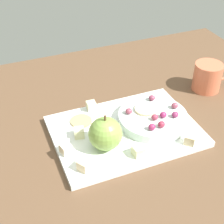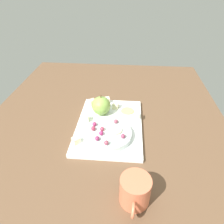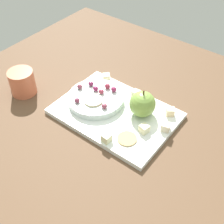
{
  "view_description": "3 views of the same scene",
  "coord_description": "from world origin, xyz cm",
  "px_view_note": "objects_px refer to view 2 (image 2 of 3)",
  "views": [
    {
      "loc": [
        -22.46,
        -53.4,
        56.01
      ],
      "look_at": [
        1.13,
        4.22,
        8.88
      ],
      "focal_mm": 53.15,
      "sensor_mm": 36.0,
      "label": 1
    },
    {
      "loc": [
        64.62,
        8.08,
        53.03
      ],
      "look_at": [
        0.82,
        2.65,
        8.32
      ],
      "focal_mm": 32.78,
      "sensor_mm": 36.0,
      "label": 2
    },
    {
      "loc": [
        -33.91,
        52.26,
        64.75
      ],
      "look_at": [
        2.96,
        4.36,
        6.78
      ],
      "focal_mm": 47.43,
      "sensor_mm": 36.0,
      "label": 3
    }
  ],
  "objects_px": {
    "grape_3": "(116,121)",
    "grape_6": "(94,124)",
    "grape_5": "(123,136)",
    "cup": "(135,191)",
    "serving_dish": "(107,134)",
    "grape_4": "(106,143)",
    "cheese_cube_1": "(92,102)",
    "grape_2": "(102,129)",
    "apple_whole": "(101,106)",
    "cracker_0": "(127,111)",
    "cheese_cube_2": "(86,119)",
    "cheese_cube_4": "(76,141)",
    "cheese_cube_3": "(107,100)",
    "grape_0": "(97,138)",
    "grape_7": "(101,133)",
    "apple_slice_0": "(114,130)",
    "grape_1": "(93,128)",
    "cheese_cube_0": "(137,115)",
    "cheese_cube_5": "(116,106)",
    "platter": "(109,125)"
  },
  "relations": [
    {
      "from": "cracker_0",
      "to": "cup",
      "type": "relative_size",
      "value": 0.48
    },
    {
      "from": "cheese_cube_2",
      "to": "cheese_cube_4",
      "type": "xyz_separation_m",
      "value": [
        0.12,
        -0.01,
        0.0
      ]
    },
    {
      "from": "cracker_0",
      "to": "grape_4",
      "type": "xyz_separation_m",
      "value": [
        0.22,
        -0.06,
        0.03
      ]
    },
    {
      "from": "grape_5",
      "to": "cup",
      "type": "relative_size",
      "value": 0.15
    },
    {
      "from": "grape_6",
      "to": "cheese_cube_1",
      "type": "bearing_deg",
      "value": -168.02
    },
    {
      "from": "cheese_cube_5",
      "to": "grape_6",
      "type": "xyz_separation_m",
      "value": [
        0.15,
        -0.07,
        0.02
      ]
    },
    {
      "from": "grape_7",
      "to": "serving_dish",
      "type": "bearing_deg",
      "value": 131.02
    },
    {
      "from": "cheese_cube_4",
      "to": "apple_slice_0",
      "type": "distance_m",
      "value": 0.14
    },
    {
      "from": "grape_4",
      "to": "apple_whole",
      "type": "bearing_deg",
      "value": -168.05
    },
    {
      "from": "cheese_cube_5",
      "to": "cracker_0",
      "type": "bearing_deg",
      "value": 67.69
    },
    {
      "from": "cheese_cube_3",
      "to": "grape_5",
      "type": "xyz_separation_m",
      "value": [
        0.25,
        0.08,
        0.02
      ]
    },
    {
      "from": "cheese_cube_2",
      "to": "apple_whole",
      "type": "bearing_deg",
      "value": 136.67
    },
    {
      "from": "cheese_cube_0",
      "to": "grape_2",
      "type": "bearing_deg",
      "value": -46.52
    },
    {
      "from": "grape_7",
      "to": "cracker_0",
      "type": "bearing_deg",
      "value": 154.6
    },
    {
      "from": "cheese_cube_5",
      "to": "apple_slice_0",
      "type": "distance_m",
      "value": 0.18
    },
    {
      "from": "cheese_cube_5",
      "to": "grape_1",
      "type": "bearing_deg",
      "value": -20.1
    },
    {
      "from": "serving_dish",
      "to": "grape_4",
      "type": "relative_size",
      "value": 10.06
    },
    {
      "from": "grape_1",
      "to": "grape_5",
      "type": "relative_size",
      "value": 1.0
    },
    {
      "from": "apple_slice_0",
      "to": "cup",
      "type": "distance_m",
      "value": 0.24
    },
    {
      "from": "cheese_cube_2",
      "to": "apple_slice_0",
      "type": "bearing_deg",
      "value": 56.82
    },
    {
      "from": "cup",
      "to": "cheese_cube_5",
      "type": "bearing_deg",
      "value": -169.21
    },
    {
      "from": "apple_whole",
      "to": "cheese_cube_5",
      "type": "relative_size",
      "value": 3.32
    },
    {
      "from": "serving_dish",
      "to": "grape_4",
      "type": "bearing_deg",
      "value": 3.27
    },
    {
      "from": "grape_4",
      "to": "cup",
      "type": "height_order",
      "value": "cup"
    },
    {
      "from": "grape_2",
      "to": "platter",
      "type": "bearing_deg",
      "value": 164.46
    },
    {
      "from": "cheese_cube_0",
      "to": "apple_slice_0",
      "type": "relative_size",
      "value": 0.42
    },
    {
      "from": "cheese_cube_4",
      "to": "grape_7",
      "type": "relative_size",
      "value": 1.35
    },
    {
      "from": "cheese_cube_4",
      "to": "grape_2",
      "type": "xyz_separation_m",
      "value": [
        -0.05,
        0.08,
        0.02
      ]
    },
    {
      "from": "cheese_cube_2",
      "to": "cracker_0",
      "type": "xyz_separation_m",
      "value": [
        -0.08,
        0.16,
        -0.01
      ]
    },
    {
      "from": "cheese_cube_2",
      "to": "grape_4",
      "type": "height_order",
      "value": "grape_4"
    },
    {
      "from": "serving_dish",
      "to": "grape_5",
      "type": "xyz_separation_m",
      "value": [
        0.02,
        0.06,
        0.02
      ]
    },
    {
      "from": "grape_3",
      "to": "grape_6",
      "type": "xyz_separation_m",
      "value": [
        0.02,
        -0.08,
        0.0
      ]
    },
    {
      "from": "cheese_cube_3",
      "to": "grape_0",
      "type": "relative_size",
      "value": 1.35
    },
    {
      "from": "grape_5",
      "to": "grape_7",
      "type": "bearing_deg",
      "value": -96.55
    },
    {
      "from": "apple_whole",
      "to": "grape_0",
      "type": "relative_size",
      "value": 4.48
    },
    {
      "from": "cheese_cube_1",
      "to": "cracker_0",
      "type": "relative_size",
      "value": 0.43
    },
    {
      "from": "cheese_cube_0",
      "to": "cheese_cube_5",
      "type": "height_order",
      "value": "same"
    },
    {
      "from": "apple_whole",
      "to": "cracker_0",
      "type": "bearing_deg",
      "value": 102.46
    },
    {
      "from": "cracker_0",
      "to": "grape_0",
      "type": "bearing_deg",
      "value": -24.67
    },
    {
      "from": "grape_1",
      "to": "apple_slice_0",
      "type": "distance_m",
      "value": 0.07
    },
    {
      "from": "grape_3",
      "to": "grape_4",
      "type": "relative_size",
      "value": 1.0
    },
    {
      "from": "grape_0",
      "to": "grape_7",
      "type": "relative_size",
      "value": 1.0
    },
    {
      "from": "cheese_cube_1",
      "to": "grape_2",
      "type": "relative_size",
      "value": 1.35
    },
    {
      "from": "apple_whole",
      "to": "cheese_cube_4",
      "type": "relative_size",
      "value": 3.32
    },
    {
      "from": "cheese_cube_1",
      "to": "grape_3",
      "type": "bearing_deg",
      "value": 36.44
    },
    {
      "from": "cheese_cube_1",
      "to": "cup",
      "type": "distance_m",
      "value": 0.47
    },
    {
      "from": "grape_6",
      "to": "grape_3",
      "type": "bearing_deg",
      "value": 107.27
    },
    {
      "from": "grape_0",
      "to": "apple_slice_0",
      "type": "xyz_separation_m",
      "value": [
        -0.05,
        0.05,
        -0.0
      ]
    },
    {
      "from": "cheese_cube_0",
      "to": "cheese_cube_2",
      "type": "bearing_deg",
      "value": -78.82
    },
    {
      "from": "cheese_cube_3",
      "to": "grape_2",
      "type": "bearing_deg",
      "value": 1.77
    }
  ]
}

